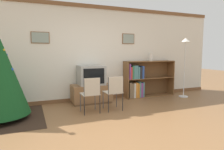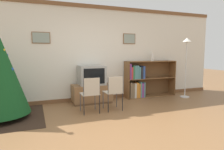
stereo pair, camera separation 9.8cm
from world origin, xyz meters
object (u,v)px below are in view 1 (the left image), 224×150
at_px(bookshelf, 141,80).
at_px(folding_chair_left, 91,93).
at_px(folding_chair_right, 114,91).
at_px(tv_console, 91,94).
at_px(vase, 151,57).
at_px(television, 91,75).
at_px(standing_lamp, 185,52).

bearing_deg(bookshelf, folding_chair_left, -151.62).
bearing_deg(bookshelf, folding_chair_right, -142.48).
xyz_separation_m(tv_console, folding_chair_left, (-0.28, -0.93, 0.22)).
height_order(bookshelf, vase, vase).
distance_m(television, bookshelf, 1.65).
distance_m(tv_console, vase, 2.22).
relative_size(television, vase, 2.72).
height_order(folding_chair_right, standing_lamp, standing_lamp).
xyz_separation_m(folding_chair_left, vase, (2.27, 1.04, 0.77)).
bearing_deg(folding_chair_left, bookshelf, 28.38).
relative_size(television, bookshelf, 0.41).
bearing_deg(bookshelf, vase, 0.96).
relative_size(tv_console, standing_lamp, 0.58).
relative_size(folding_chair_right, bookshelf, 0.49).
xyz_separation_m(tv_console, vase, (1.99, 0.11, 0.99)).
xyz_separation_m(bookshelf, vase, (0.36, 0.01, 0.71)).
bearing_deg(tv_console, folding_chair_right, -73.06).
xyz_separation_m(television, standing_lamp, (2.85, -0.40, 0.63)).
distance_m(tv_console, folding_chair_left, 1.00).
relative_size(vase, standing_lamp, 0.14).
bearing_deg(folding_chair_right, tv_console, 106.94).
bearing_deg(tv_console, television, -90.00).
height_order(tv_console, folding_chair_left, folding_chair_left).
bearing_deg(tv_console, bookshelf, 3.62).
height_order(tv_console, folding_chair_right, folding_chair_right).
bearing_deg(folding_chair_left, standing_lamp, 9.52).
xyz_separation_m(vase, standing_lamp, (0.87, -0.51, 0.15)).
height_order(television, vase, vase).
distance_m(television, folding_chair_right, 1.01).
distance_m(folding_chair_left, standing_lamp, 3.31).
xyz_separation_m(folding_chair_right, vase, (1.70, 1.04, 0.77)).
bearing_deg(vase, tv_console, -176.85).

